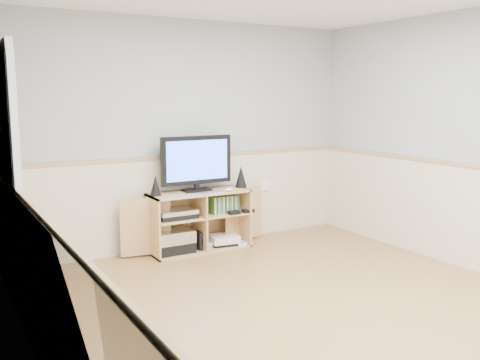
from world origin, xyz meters
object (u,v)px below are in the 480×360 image
Objects in this scene: game_consoles at (223,240)px; media_cabinet at (197,219)px; monitor at (197,162)px; keyboard at (212,192)px.

media_cabinet is at bearing 167.38° from game_consoles.
monitor is at bearing 167.99° from game_consoles.
media_cabinet is 0.39m from game_consoles.
monitor reaches higher than game_consoles.
media_cabinet is 3.77× the size of game_consoles.
monitor reaches higher than keyboard.
game_consoles is at bearing -12.62° from media_cabinet.
monitor is 0.95m from game_consoles.
monitor is at bearing 108.85° from keyboard.
media_cabinet is 5.82× the size of keyboard.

